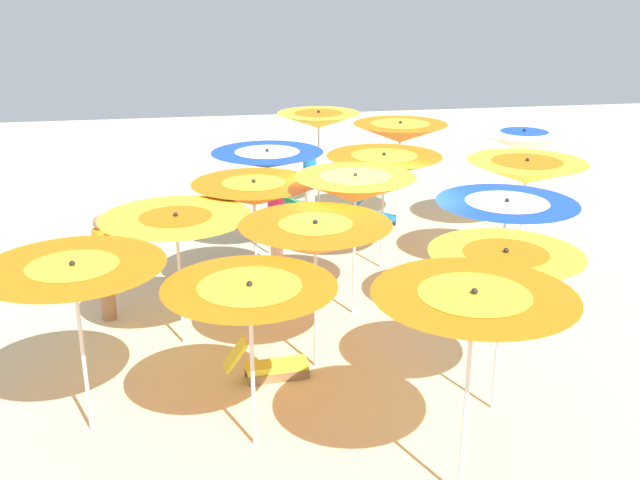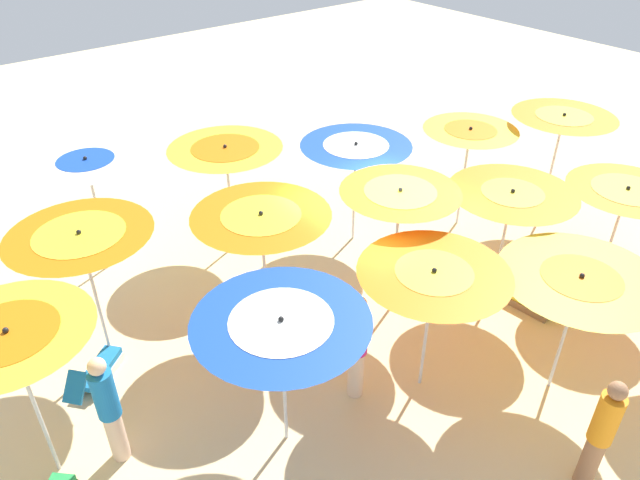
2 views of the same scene
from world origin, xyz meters
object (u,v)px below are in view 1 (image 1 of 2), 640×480
Objects in this scene: beach_umbrella_2 at (254,193)px; beach_umbrella_10 at (523,141)px; lounger_1 at (270,365)px; beach_umbrella_1 at (267,160)px; beach_ball at (549,286)px; lounger_2 at (376,214)px; beach_umbrella_4 at (74,279)px; beachgoer_0 at (310,183)px; beach_umbrella_12 at (506,212)px; beach_umbrella_0 at (319,120)px; beach_umbrella_14 at (473,310)px; beach_umbrella_5 at (400,133)px; beach_umbrella_7 at (355,189)px; beachgoer_1 at (105,265)px; beachgoer_2 at (276,228)px; beach_umbrella_8 at (315,239)px; beach_umbrella_3 at (176,227)px; lounger_0 at (288,202)px; beach_umbrella_6 at (384,166)px; beach_umbrella_13 at (505,267)px; beach_umbrella_9 at (250,298)px; beach_umbrella_11 at (526,172)px.

beach_umbrella_10 is at bearing 112.75° from beach_umbrella_2.
beach_umbrella_1 is at bearing 78.90° from lounger_1.
beach_ball is at bearing 58.78° from beach_umbrella_1.
beach_umbrella_4 is at bearing -75.86° from lounger_2.
beach_umbrella_12 is at bearing 2.07° from beachgoer_0.
beach_umbrella_0 is 1.00× the size of beach_umbrella_14.
beach_umbrella_0 reaches higher than lounger_1.
beach_umbrella_5 is 8.66× the size of beach_ball.
beach_umbrella_7 is 4.30m from beachgoer_1.
beach_umbrella_2 is 1.19× the size of beachgoer_2.
beach_umbrella_8 is 3.34m from beach_umbrella_14.
beach_umbrella_14 is (5.74, 1.70, 0.31)m from beach_umbrella_2.
beachgoer_1 is at bearing -75.89° from beachgoer_2.
beach_umbrella_2 is at bearing -36.87° from beachgoer_2.
beach_umbrella_10 is at bearing 21.00° from beachgoer_1.
beach_umbrella_3 is 7.01m from beach_umbrella_5.
lounger_2 is at bearing 171.44° from beach_umbrella_14.
beachgoer_0 is at bearing -108.39° from beach_umbrella_5.
beach_umbrella_0 is 4.70m from beach_umbrella_10.
lounger_0 is at bearing 159.43° from beach_umbrella_3.
beach_umbrella_10 is 5.83m from lounger_0.
beach_ball is (4.20, 1.70, -2.05)m from beach_umbrella_5.
beach_umbrella_12 reaches higher than beachgoer_0.
beach_umbrella_2 is (4.90, -1.97, -0.32)m from beach_umbrella_0.
beach_umbrella_7 reaches higher than beach_umbrella_6.
beach_umbrella_13 reaches higher than beach_umbrella_12.
beach_umbrella_7 reaches higher than beach_umbrella_12.
beach_umbrella_8 is 2.08m from beach_umbrella_9.
beach_umbrella_7 is at bearing 150.12° from beach_umbrella_9.
beach_umbrella_8 is 1.00× the size of beach_umbrella_13.
beach_umbrella_7 reaches higher than beach_umbrella_11.
beach_umbrella_11 reaches higher than beach_umbrella_8.
beach_umbrella_10 reaches higher than beach_umbrella_11.
beach_umbrella_7 is 3.24m from lounger_1.
beach_umbrella_5 is 9.44m from beach_umbrella_14.
beach_umbrella_3 is at bearing -26.92° from beach_umbrella_0.
beach_umbrella_10 reaches higher than beach_umbrella_4.
beach_umbrella_2 is at bearing 83.46° from lounger_1.
beach_umbrella_1 is at bearing 43.30° from beachgoer_1.
lounger_1 is at bearing -40.25° from beach_umbrella_7.
beach_umbrella_4 reaches higher than beach_ball.
beach_umbrella_11 is 2.01× the size of lounger_2.
beach_umbrella_4 is 1.01× the size of beach_umbrella_8.
beach_umbrella_5 is 2.38m from beachgoer_0.
beach_umbrella_13 is at bearing 94.60° from beach_umbrella_9.
beach_umbrella_12 is 1.23× the size of beachgoer_1.
beach_umbrella_3 is at bearing -66.13° from lounger_0.
beach_umbrella_10 reaches higher than beach_ball.
beach_umbrella_3 is 2.20m from beach_umbrella_8.
beach_umbrella_0 is 9.07m from beach_umbrella_13.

